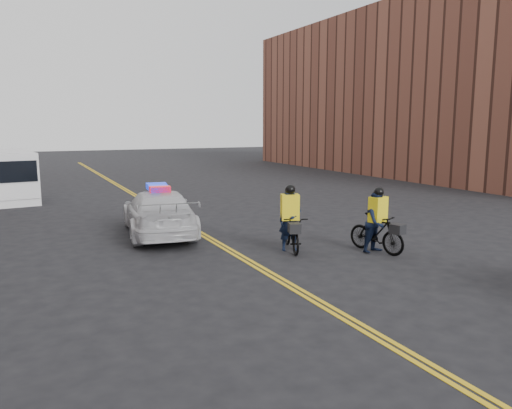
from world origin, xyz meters
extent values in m
plane|color=black|center=(0.00, 0.00, 0.00)|extent=(120.00, 120.00, 0.00)
cube|color=gold|center=(-0.08, 8.00, 0.01)|extent=(0.10, 60.00, 0.01)
cube|color=gold|center=(0.08, 8.00, 0.01)|extent=(0.10, 60.00, 0.01)
cube|color=brown|center=(22.00, 18.00, 5.50)|extent=(12.00, 30.00, 11.00)
imported|color=silver|center=(-1.20, 5.64, 0.70)|extent=(2.58, 5.03, 1.40)
cube|color=#0C26CC|center=(-1.20, 5.64, 1.48)|extent=(0.75, 1.35, 0.16)
cube|color=white|center=(-5.50, 15.72, 1.11)|extent=(2.55, 5.40, 2.22)
cube|color=white|center=(-5.22, 13.47, 0.92)|extent=(1.96, 0.99, 1.16)
cube|color=black|center=(-5.18, 13.09, 1.49)|extent=(1.73, 0.31, 0.87)
cylinder|color=black|center=(-4.40, 14.30, 0.34)|extent=(0.32, 0.70, 0.67)
cylinder|color=black|center=(-4.78, 17.36, 0.34)|extent=(0.32, 0.70, 0.67)
imported|color=black|center=(1.49, 2.18, 0.48)|extent=(1.20, 1.94, 0.96)
imported|color=black|center=(1.49, 2.18, 0.83)|extent=(0.70, 0.57, 1.65)
cube|color=yellow|center=(1.49, 2.18, 1.19)|extent=(0.55, 0.46, 0.69)
sphere|color=black|center=(1.49, 2.18, 1.66)|extent=(0.28, 0.28, 0.28)
cube|color=black|center=(1.28, 1.57, 0.75)|extent=(0.39, 0.42, 0.26)
imported|color=black|center=(3.50, 1.00, 0.52)|extent=(0.91, 1.80, 1.04)
imported|color=black|center=(3.50, 1.00, 0.81)|extent=(0.91, 0.79, 1.61)
cube|color=yellow|center=(3.50, 1.00, 1.16)|extent=(0.52, 0.42, 0.68)
sphere|color=black|center=(3.50, 1.00, 1.62)|extent=(0.27, 0.27, 0.27)
cube|color=black|center=(3.66, 0.39, 0.73)|extent=(0.37, 0.40, 0.25)
camera|label=1|loc=(-5.06, -9.34, 3.38)|focal=35.00mm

